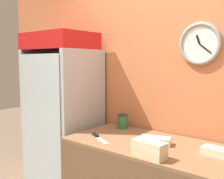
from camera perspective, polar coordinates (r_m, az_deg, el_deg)
name	(u,v)px	position (r m, az deg, el deg)	size (l,w,h in m)	color
wall_back	(181,86)	(2.53, 14.89, 0.80)	(5.20, 0.10, 2.70)	#D17547
beverage_cooler	(66,109)	(3.06, -9.98, -4.29)	(0.74, 0.63, 1.89)	#B2B7BC
sandwich_stack_bottom	(149,153)	(1.96, 8.07, -13.55)	(0.27, 0.14, 0.06)	beige
sandwich_stack_middle	(149,145)	(1.94, 8.10, -11.86)	(0.26, 0.14, 0.06)	beige
sandwich_flat_left	(155,141)	(2.26, 9.44, -10.92)	(0.27, 0.19, 0.06)	beige
sandwich_flat_right	(219,152)	(2.12, 22.33, -12.54)	(0.25, 0.13, 0.06)	beige
chefs_knife	(98,137)	(2.41, -3.09, -10.26)	(0.30, 0.17, 0.02)	silver
condiment_jar	(123,121)	(2.71, 2.32, -6.95)	(0.10, 0.10, 0.15)	#336B38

